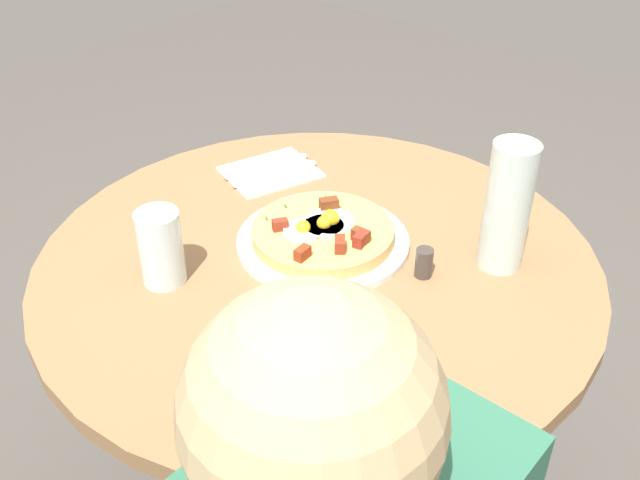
# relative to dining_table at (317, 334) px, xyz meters

# --- Properties ---
(dining_table) EXTENTS (0.92, 0.92, 0.72)m
(dining_table) POSITION_rel_dining_table_xyz_m (0.00, 0.00, 0.00)
(dining_table) COLOR olive
(dining_table) RESTS_ON ground_plane
(pizza_plate) EXTENTS (0.29, 0.29, 0.01)m
(pizza_plate) POSITION_rel_dining_table_xyz_m (-0.03, -0.01, 0.18)
(pizza_plate) COLOR silver
(pizza_plate) RESTS_ON dining_table
(breakfast_pizza) EXTENTS (0.24, 0.24, 0.05)m
(breakfast_pizza) POSITION_rel_dining_table_xyz_m (-0.03, -0.01, 0.20)
(breakfast_pizza) COLOR tan
(breakfast_pizza) RESTS_ON pizza_plate
(bread_plate) EXTENTS (0.17, 0.17, 0.01)m
(bread_plate) POSITION_rel_dining_table_xyz_m (0.17, 0.14, 0.18)
(bread_plate) COLOR white
(bread_plate) RESTS_ON dining_table
(napkin) EXTENTS (0.21, 0.19, 0.00)m
(napkin) POSITION_rel_dining_table_xyz_m (-0.15, -0.25, 0.17)
(napkin) COLOR white
(napkin) RESTS_ON dining_table
(fork) EXTENTS (0.17, 0.07, 0.00)m
(fork) POSITION_rel_dining_table_xyz_m (-0.15, -0.24, 0.18)
(fork) COLOR silver
(fork) RESTS_ON napkin
(knife) EXTENTS (0.17, 0.07, 0.00)m
(knife) POSITION_rel_dining_table_xyz_m (-0.16, -0.27, 0.18)
(knife) COLOR silver
(knife) RESTS_ON napkin
(water_glass) EXTENTS (0.07, 0.07, 0.12)m
(water_glass) POSITION_rel_dining_table_xyz_m (0.20, -0.14, 0.23)
(water_glass) COLOR silver
(water_glass) RESTS_ON dining_table
(water_bottle) EXTENTS (0.07, 0.07, 0.21)m
(water_bottle) POSITION_rel_dining_table_xyz_m (-0.18, 0.24, 0.28)
(water_bottle) COLOR silver
(water_bottle) RESTS_ON dining_table
(salt_shaker) EXTENTS (0.03, 0.03, 0.06)m
(salt_shaker) POSITION_rel_dining_table_xyz_m (0.23, 0.25, 0.20)
(salt_shaker) COLOR white
(salt_shaker) RESTS_ON dining_table
(pepper_shaker) EXTENTS (0.03, 0.03, 0.05)m
(pepper_shaker) POSITION_rel_dining_table_xyz_m (-0.07, 0.16, 0.20)
(pepper_shaker) COLOR #3F3833
(pepper_shaker) RESTS_ON dining_table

